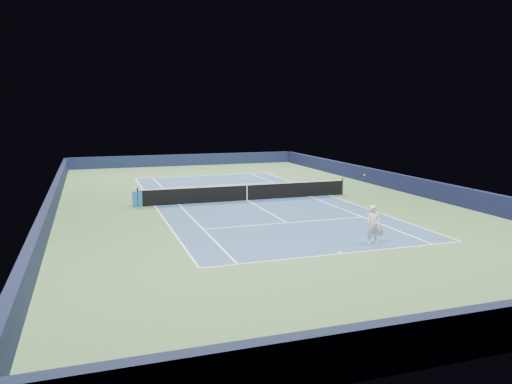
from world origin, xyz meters
name	(u,v)px	position (x,y,z in m)	size (l,w,h in m)	color
ground	(247,200)	(0.00, 0.00, 0.00)	(40.00, 40.00, 0.00)	#385931
wall_far	(185,160)	(0.00, 19.82, 0.55)	(22.00, 0.35, 1.10)	#101732
wall_near	(511,325)	(0.00, -19.82, 0.55)	(22.00, 0.35, 1.10)	black
wall_right	(402,183)	(10.82, 0.00, 0.55)	(0.35, 40.00, 1.10)	black
wall_left	(52,202)	(-10.82, 0.00, 0.55)	(0.35, 40.00, 1.10)	black
court_surface	(247,200)	(0.00, 0.00, 0.00)	(10.97, 23.77, 0.01)	navy
baseline_far	(203,176)	(0.00, 11.88, 0.01)	(10.97, 0.08, 0.00)	white
baseline_near	(342,254)	(0.00, -11.88, 0.01)	(10.97, 0.08, 0.00)	white
sideline_doubles_right	(329,195)	(5.49, 0.00, 0.01)	(0.08, 23.77, 0.00)	white
sideline_doubles_left	(155,206)	(-5.49, 0.00, 0.01)	(0.08, 23.77, 0.00)	white
sideline_singles_right	(310,196)	(4.12, 0.00, 0.01)	(0.08, 23.77, 0.00)	white
sideline_singles_left	(179,204)	(-4.12, 0.00, 0.01)	(0.08, 23.77, 0.00)	white
service_line_far	(220,185)	(0.00, 6.40, 0.01)	(8.23, 0.08, 0.00)	white
service_line_near	(287,223)	(0.00, -6.40, 0.01)	(8.23, 0.08, 0.00)	white
center_service_line	(247,200)	(0.00, 0.00, 0.01)	(0.08, 12.80, 0.00)	white
center_mark_far	(204,176)	(0.00, 11.73, 0.01)	(0.08, 0.30, 0.00)	white
center_mark_near	(340,253)	(0.00, -11.73, 0.01)	(0.08, 0.30, 0.00)	white
tennis_net	(247,192)	(0.00, 0.00, 0.50)	(12.90, 0.10, 1.07)	black
sponsor_cube	(138,198)	(-6.40, 0.20, 0.44)	(0.61, 0.56, 0.88)	#1C5AA9
tennis_player	(373,225)	(1.85, -11.02, 0.79)	(0.77, 1.25, 2.72)	silver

